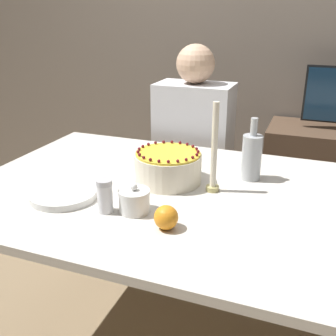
{
  "coord_description": "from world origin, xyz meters",
  "views": [
    {
      "loc": [
        0.38,
        -1.24,
        1.37
      ],
      "look_at": [
        -0.11,
        0.07,
        0.82
      ],
      "focal_mm": 42.0,
      "sensor_mm": 36.0,
      "label": 1
    }
  ],
  "objects_px": {
    "sugar_bowl": "(134,201)",
    "cake": "(168,167)",
    "sugar_shaker": "(105,196)",
    "bottle": "(252,156)",
    "candle": "(214,155)",
    "person_man_blue_shirt": "(193,173)"
  },
  "relations": [
    {
      "from": "sugar_shaker",
      "to": "person_man_blue_shirt",
      "type": "xyz_separation_m",
      "value": [
        0.0,
        0.96,
        -0.28
      ]
    },
    {
      "from": "cake",
      "to": "person_man_blue_shirt",
      "type": "distance_m",
      "value": 0.72
    },
    {
      "from": "cake",
      "to": "sugar_bowl",
      "type": "xyz_separation_m",
      "value": [
        -0.01,
        -0.27,
        -0.02
      ]
    },
    {
      "from": "person_man_blue_shirt",
      "to": "bottle",
      "type": "bearing_deg",
      "value": 127.41
    },
    {
      "from": "candle",
      "to": "cake",
      "type": "bearing_deg",
      "value": 173.02
    },
    {
      "from": "sugar_bowl",
      "to": "person_man_blue_shirt",
      "type": "xyz_separation_m",
      "value": [
        -0.08,
        0.92,
        -0.27
      ]
    },
    {
      "from": "cake",
      "to": "sugar_bowl",
      "type": "bearing_deg",
      "value": -92.87
    },
    {
      "from": "sugar_bowl",
      "to": "bottle",
      "type": "height_order",
      "value": "bottle"
    },
    {
      "from": "sugar_shaker",
      "to": "bottle",
      "type": "xyz_separation_m",
      "value": [
        0.39,
        0.45,
        0.04
      ]
    },
    {
      "from": "sugar_bowl",
      "to": "cake",
      "type": "bearing_deg",
      "value": 87.13
    },
    {
      "from": "sugar_bowl",
      "to": "candle",
      "type": "height_order",
      "value": "candle"
    },
    {
      "from": "cake",
      "to": "sugar_shaker",
      "type": "bearing_deg",
      "value": -108.35
    },
    {
      "from": "cake",
      "to": "candle",
      "type": "bearing_deg",
      "value": -6.98
    },
    {
      "from": "sugar_bowl",
      "to": "person_man_blue_shirt",
      "type": "relative_size",
      "value": 0.08
    },
    {
      "from": "bottle",
      "to": "cake",
      "type": "bearing_deg",
      "value": -154.46
    },
    {
      "from": "candle",
      "to": "bottle",
      "type": "relative_size",
      "value": 1.35
    },
    {
      "from": "cake",
      "to": "candle",
      "type": "height_order",
      "value": "candle"
    },
    {
      "from": "sugar_bowl",
      "to": "bottle",
      "type": "relative_size",
      "value": 0.42
    },
    {
      "from": "sugar_bowl",
      "to": "candle",
      "type": "bearing_deg",
      "value": 51.73
    },
    {
      "from": "sugar_bowl",
      "to": "person_man_blue_shirt",
      "type": "height_order",
      "value": "person_man_blue_shirt"
    },
    {
      "from": "candle",
      "to": "person_man_blue_shirt",
      "type": "height_order",
      "value": "person_man_blue_shirt"
    },
    {
      "from": "bottle",
      "to": "sugar_shaker",
      "type": "bearing_deg",
      "value": -131.43
    }
  ]
}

